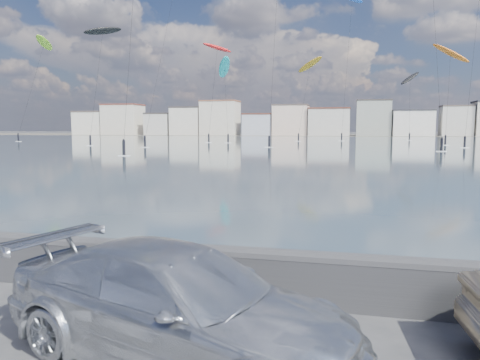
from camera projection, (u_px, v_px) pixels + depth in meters
The scene contains 14 objects.
ground at pixel (108, 360), 6.75m from camera, with size 700.00×700.00×0.00m, color #333335.
bay_water at pixel (336, 144), 95.14m from camera, with size 500.00×177.00×0.00m, color #364854.
far_shore_strip at pixel (345, 135), 199.95m from camera, with size 500.00×60.00×0.00m, color #4C473D.
seawall at pixel (176, 267), 9.29m from camera, with size 400.00×0.36×1.08m.
far_buildings at pixel (348, 121), 185.45m from camera, with size 240.79×13.26×14.60m.
car_silver at pixel (178, 304), 6.70m from camera, with size 2.26×5.56×1.61m, color silver.
kitesurfer_0 at pixel (44, 44), 119.82m from camera, with size 5.95×17.86×26.52m.
kitesurfer_1 at pixel (410, 79), 130.03m from camera, with size 6.99×18.22×19.40m.
kitesurfer_3 at pixel (224, 68), 104.83m from camera, with size 5.94×11.19×19.45m.
kitesurfer_11 at pixel (217, 49), 114.34m from camera, with size 7.14×19.68×23.92m.
kitesurfer_12 at pixel (352, 1), 125.02m from camera, with size 6.79×18.89×39.09m.
kitesurfer_15 at pixel (451, 55), 95.09m from camera, with size 7.51×13.12×21.04m.
kitesurfer_16 at pixel (310, 66), 124.29m from camera, with size 7.87×18.97×22.33m.
kitesurfer_18 at pixel (103, 33), 92.03m from camera, with size 6.60×14.12×23.87m.
Camera 1 is at (3.36, -5.79, 3.34)m, focal length 35.00 mm.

